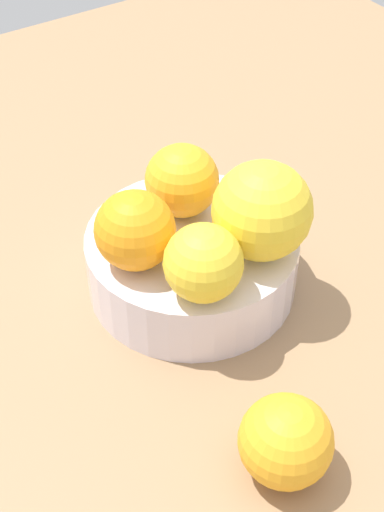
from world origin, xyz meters
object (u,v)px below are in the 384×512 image
(orange_in_bowl_2, at_px, (135,231))
(orange_loose_0, at_px, (286,441))
(fruit_bowl, at_px, (192,262))
(orange_in_bowl_1, at_px, (262,211))
(orange_in_bowl_0, at_px, (182,181))
(orange_in_bowl_3, at_px, (203,263))

(orange_in_bowl_2, relative_size, orange_loose_0, 0.98)
(fruit_bowl, distance_m, orange_in_bowl_1, 0.09)
(orange_in_bowl_0, distance_m, orange_loose_0, 0.24)
(orange_in_bowl_1, distance_m, orange_loose_0, 0.18)
(orange_in_bowl_1, bearing_deg, orange_in_bowl_2, -115.23)
(orange_in_bowl_0, distance_m, orange_in_bowl_1, 0.08)
(fruit_bowl, relative_size, orange_loose_0, 2.75)
(fruit_bowl, height_order, orange_in_bowl_0, orange_in_bowl_0)
(orange_in_bowl_2, height_order, orange_loose_0, orange_in_bowl_2)
(orange_in_bowl_0, xyz_separation_m, orange_loose_0, (0.22, -0.06, -0.05))
(fruit_bowl, bearing_deg, orange_in_bowl_2, -89.40)
(orange_loose_0, bearing_deg, orange_in_bowl_1, 149.18)
(orange_in_bowl_1, bearing_deg, orange_in_bowl_3, -76.95)
(fruit_bowl, distance_m, orange_in_bowl_0, 0.07)
(orange_in_bowl_1, relative_size, orange_loose_0, 1.23)
(fruit_bowl, relative_size, orange_in_bowl_1, 2.24)
(orange_in_bowl_0, xyz_separation_m, orange_in_bowl_3, (0.09, -0.04, -0.00))
(orange_in_bowl_2, distance_m, orange_in_bowl_3, 0.06)
(orange_in_bowl_0, xyz_separation_m, orange_in_bowl_2, (0.03, -0.07, 0.00))
(orange_in_bowl_3, height_order, orange_loose_0, orange_in_bowl_3)
(fruit_bowl, height_order, orange_loose_0, orange_loose_0)
(fruit_bowl, xyz_separation_m, orange_in_bowl_0, (-0.03, 0.01, 0.06))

